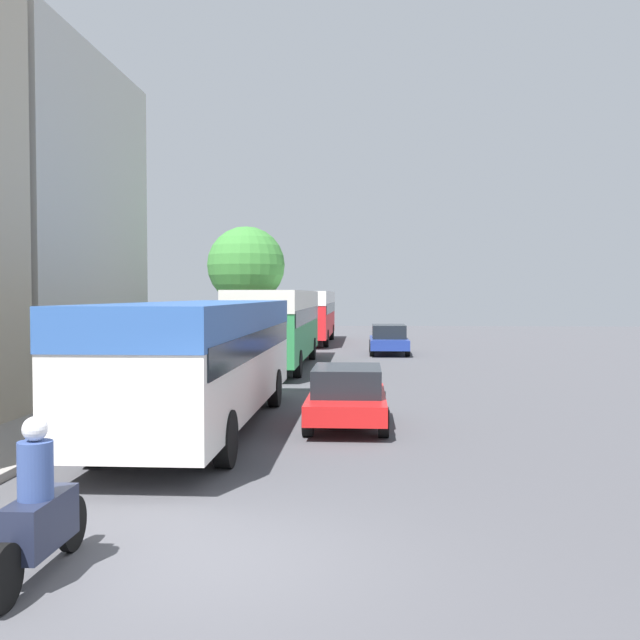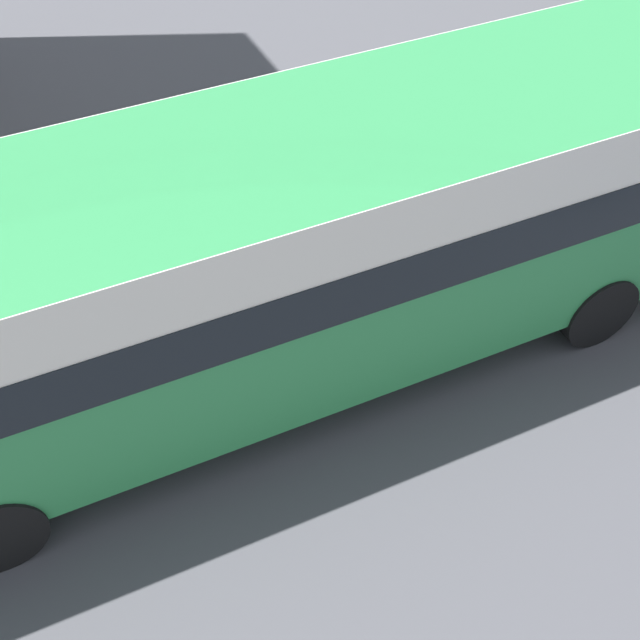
# 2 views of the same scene
# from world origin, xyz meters

# --- Properties ---
(bus_following) EXTENTS (2.58, 11.53, 3.14)m
(bus_following) POSITION_xyz_m (-1.82, 21.14, 2.04)
(bus_following) COLOR #2D8447
(bus_following) RESTS_ON ground_plane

